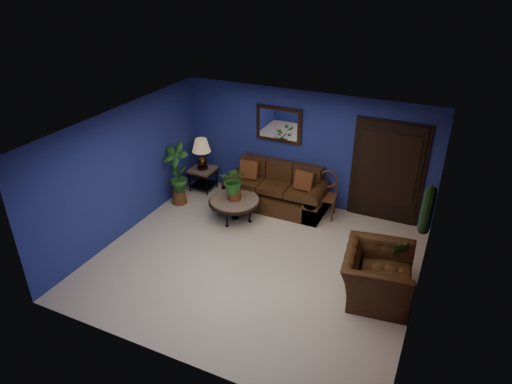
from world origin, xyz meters
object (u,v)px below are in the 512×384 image
at_px(end_table, 203,174).
at_px(coffee_table, 235,202).
at_px(sofa, 277,192).
at_px(side_chair, 327,191).
at_px(armchair, 377,275).
at_px(table_lamp, 201,150).

bearing_deg(end_table, coffee_table, -34.37).
bearing_deg(sofa, side_chair, 2.14).
distance_m(sofa, end_table, 1.86).
bearing_deg(armchair, table_lamp, 58.00).
xyz_separation_m(sofa, coffee_table, (-0.58, -0.91, 0.08)).
xyz_separation_m(table_lamp, side_chair, (2.94, 0.07, -0.43)).
xyz_separation_m(sofa, armchair, (2.59, -2.09, 0.08)).
relative_size(sofa, end_table, 3.72).
height_order(sofa, end_table, sofa).
distance_m(side_chair, armchair, 2.61).
height_order(end_table, side_chair, side_chair).
relative_size(table_lamp, armchair, 0.57).
distance_m(sofa, side_chair, 1.11).
bearing_deg(end_table, table_lamp, -90.00).
height_order(coffee_table, armchair, armchair).
xyz_separation_m(sofa, table_lamp, (-1.86, -0.03, 0.67)).
bearing_deg(end_table, sofa, 0.97).
distance_m(sofa, table_lamp, 1.97).
height_order(coffee_table, end_table, end_table).
distance_m(coffee_table, end_table, 1.55).
xyz_separation_m(side_chair, armchair, (1.51, -2.13, -0.16)).
xyz_separation_m(sofa, side_chair, (1.09, 0.04, 0.24)).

